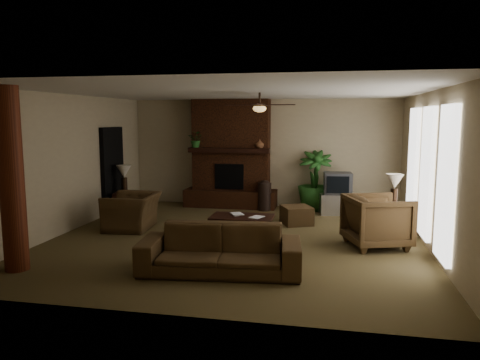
% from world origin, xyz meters
% --- Properties ---
extents(room_shell, '(7.00, 7.00, 7.00)m').
position_xyz_m(room_shell, '(0.00, 0.00, 1.40)').
color(room_shell, brown).
rests_on(room_shell, ground).
extents(fireplace, '(2.40, 0.70, 2.80)m').
position_xyz_m(fireplace, '(-0.80, 3.22, 1.16)').
color(fireplace, '#4A2513').
rests_on(fireplace, ground).
extents(windows, '(0.08, 3.65, 2.35)m').
position_xyz_m(windows, '(3.45, 0.20, 1.35)').
color(windows, white).
rests_on(windows, ground).
extents(log_column, '(0.36, 0.36, 2.80)m').
position_xyz_m(log_column, '(-2.95, -2.40, 1.40)').
color(log_column, maroon).
rests_on(log_column, ground).
extents(doorway, '(0.10, 1.00, 2.10)m').
position_xyz_m(doorway, '(-3.44, 1.80, 1.05)').
color(doorway, black).
rests_on(doorway, ground).
extents(ceiling_fan, '(1.35, 1.35, 0.37)m').
position_xyz_m(ceiling_fan, '(0.40, 0.30, 2.53)').
color(ceiling_fan, black).
rests_on(ceiling_fan, ceiling).
extents(sofa, '(2.48, 0.95, 0.95)m').
position_xyz_m(sofa, '(0.15, -1.89, 0.47)').
color(sofa, '#4F3A22').
rests_on(sofa, ground).
extents(armchair_left, '(0.83, 1.19, 0.99)m').
position_xyz_m(armchair_left, '(-2.31, 0.40, 0.50)').
color(armchair_left, '#4F3A22').
rests_on(armchair_left, ground).
extents(armchair_right, '(1.23, 1.27, 1.04)m').
position_xyz_m(armchair_right, '(2.61, -0.01, 0.52)').
color(armchair_right, '#4F3A22').
rests_on(armchair_right, ground).
extents(coffee_table, '(1.20, 0.70, 0.43)m').
position_xyz_m(coffee_table, '(0.09, 0.14, 0.37)').
color(coffee_table, black).
rests_on(coffee_table, ground).
extents(ottoman, '(0.79, 0.79, 0.40)m').
position_xyz_m(ottoman, '(1.06, 1.48, 0.20)').
color(ottoman, '#4F3A22').
rests_on(ottoman, ground).
extents(tv_stand, '(0.91, 0.62, 0.50)m').
position_xyz_m(tv_stand, '(1.95, 2.75, 0.25)').
color(tv_stand, silver).
rests_on(tv_stand, ground).
extents(tv, '(0.69, 0.58, 0.52)m').
position_xyz_m(tv, '(1.94, 2.72, 0.76)').
color(tv, '#3A393C').
rests_on(tv, tv_stand).
extents(floor_vase, '(0.34, 0.34, 0.77)m').
position_xyz_m(floor_vase, '(0.15, 2.85, 0.43)').
color(floor_vase, black).
rests_on(floor_vase, ground).
extents(floor_plant, '(0.95, 1.56, 0.84)m').
position_xyz_m(floor_plant, '(1.38, 3.15, 0.42)').
color(floor_plant, '#285A24').
rests_on(floor_plant, ground).
extents(side_table_left, '(0.57, 0.57, 0.55)m').
position_xyz_m(side_table_left, '(-3.07, 1.66, 0.28)').
color(side_table_left, black).
rests_on(side_table_left, ground).
extents(lamp_left, '(0.46, 0.46, 0.65)m').
position_xyz_m(lamp_left, '(-3.10, 1.70, 1.00)').
color(lamp_left, black).
rests_on(lamp_left, side_table_left).
extents(side_table_right, '(0.62, 0.62, 0.55)m').
position_xyz_m(side_table_right, '(3.07, 1.12, 0.28)').
color(side_table_right, black).
rests_on(side_table_right, ground).
extents(lamp_right, '(0.41, 0.41, 0.65)m').
position_xyz_m(lamp_right, '(3.04, 1.16, 1.00)').
color(lamp_right, black).
rests_on(lamp_right, side_table_right).
extents(mantel_plant, '(0.45, 0.48, 0.33)m').
position_xyz_m(mantel_plant, '(-1.66, 2.95, 1.72)').
color(mantel_plant, '#285A24').
rests_on(mantel_plant, fireplace).
extents(mantel_vase, '(0.26, 0.27, 0.22)m').
position_xyz_m(mantel_vase, '(-0.01, 3.01, 1.67)').
color(mantel_vase, brown).
rests_on(mantel_vase, fireplace).
extents(book_a, '(0.20, 0.13, 0.29)m').
position_xyz_m(book_a, '(-0.12, 0.17, 0.57)').
color(book_a, '#999999').
rests_on(book_a, coffee_table).
extents(book_b, '(0.21, 0.10, 0.29)m').
position_xyz_m(book_b, '(0.30, 0.07, 0.58)').
color(book_b, '#999999').
rests_on(book_b, coffee_table).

